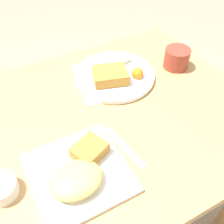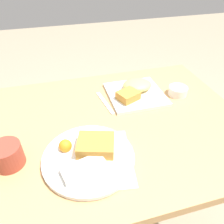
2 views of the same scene
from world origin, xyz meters
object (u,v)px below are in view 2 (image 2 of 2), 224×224
at_px(plate_square_near, 135,91).
at_px(butter_knife, 105,103).
at_px(coffee_mug, 7,155).
at_px(sauce_ramekin, 178,91).
at_px(plate_oval_far, 89,155).

xyz_separation_m(plate_square_near, butter_knife, (0.15, 0.03, -0.02)).
bearing_deg(coffee_mug, plate_square_near, -152.46).
bearing_deg(sauce_ramekin, coffee_mug, 17.27).
distance_m(sauce_ramekin, coffee_mug, 0.75).
height_order(plate_square_near, sauce_ramekin, plate_square_near).
distance_m(plate_oval_far, butter_knife, 0.32).
xyz_separation_m(sauce_ramekin, coffee_mug, (0.72, 0.22, 0.02)).
xyz_separation_m(plate_oval_far, sauce_ramekin, (-0.47, -0.27, 0.00)).
bearing_deg(coffee_mug, butter_knife, -146.72).
relative_size(sauce_ramekin, coffee_mug, 0.89).
distance_m(plate_square_near, coffee_mug, 0.59).
relative_size(sauce_ramekin, butter_knife, 0.48).
bearing_deg(butter_knife, plate_square_near, 91.90).
xyz_separation_m(plate_square_near, sauce_ramekin, (-0.19, 0.05, -0.00)).
distance_m(plate_square_near, butter_knife, 0.16).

